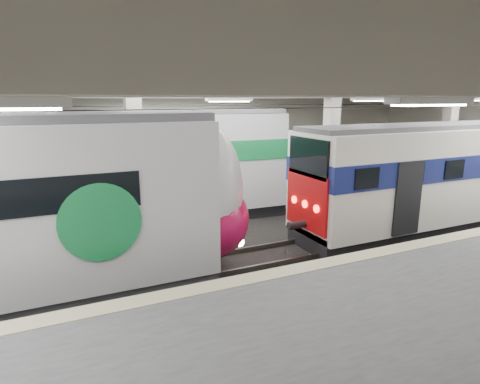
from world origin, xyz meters
name	(u,v)px	position (x,y,z in m)	size (l,w,h in m)	color
station_hall	(286,167)	(0.00, -1.74, 3.24)	(36.00, 24.00, 5.75)	black
older_rer	(438,174)	(7.87, 0.00, 2.14)	(12.17, 2.69, 4.07)	white
far_train	(108,168)	(-3.65, 5.50, 2.35)	(14.43, 3.52, 4.56)	silver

